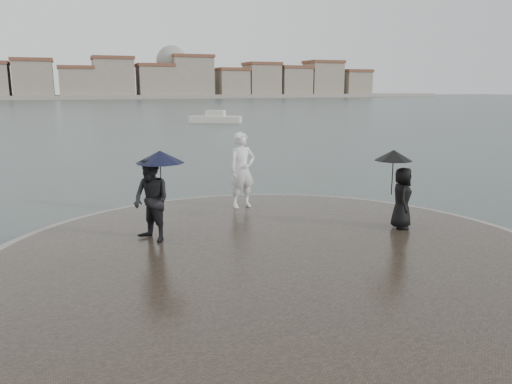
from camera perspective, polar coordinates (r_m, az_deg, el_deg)
name	(u,v)px	position (r m, az deg, el deg)	size (l,w,h in m)	color
ground	(373,353)	(7.82, 13.19, -17.48)	(400.00, 400.00, 0.00)	#2B3835
kerb_ring	(278,264)	(10.55, 2.53, -8.25)	(12.50, 12.50, 0.32)	gray
quay_tip	(278,263)	(10.54, 2.53, -8.14)	(11.90, 11.90, 0.36)	#2D261E
statue	(242,170)	(14.36, -1.58, 2.52)	(0.79, 0.52, 2.18)	white
visitor_left	(153,191)	(11.42, -11.66, 0.15)	(1.35, 1.23, 2.04)	black
visitor_right	(400,186)	(12.66, 16.09, 0.69)	(1.12, 1.01, 1.95)	black
far_skyline	(54,80)	(166.32, -22.05, 11.73)	(260.00, 20.00, 37.00)	gray
boats	(93,125)	(47.84, -18.10, 7.27)	(30.84, 13.36, 1.50)	silver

